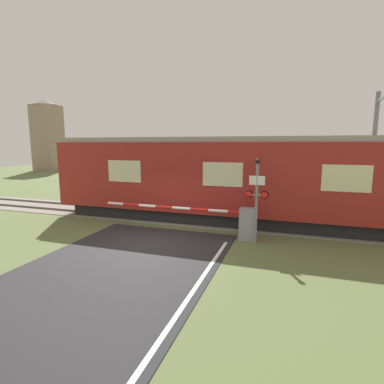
# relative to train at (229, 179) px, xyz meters

# --- Properties ---
(ground_plane) EXTENTS (80.00, 80.00, 0.00)m
(ground_plane) POSITION_rel_train_xyz_m (-2.07, -4.18, -2.06)
(ground_plane) COLOR #5B6B3D
(track_bed) EXTENTS (36.00, 3.20, 0.13)m
(track_bed) POSITION_rel_train_xyz_m (-2.07, 0.00, -2.04)
(track_bed) COLOR gray
(track_bed) RESTS_ON ground_plane
(train) EXTENTS (17.27, 3.04, 4.03)m
(train) POSITION_rel_train_xyz_m (0.00, 0.00, 0.00)
(train) COLOR black
(train) RESTS_ON ground_plane
(crossing_barrier) EXTENTS (6.63, 0.44, 1.27)m
(crossing_barrier) POSITION_rel_train_xyz_m (0.68, -2.59, -1.34)
(crossing_barrier) COLOR gray
(crossing_barrier) RESTS_ON ground_plane
(signal_post) EXTENTS (0.88, 0.26, 3.18)m
(signal_post) POSITION_rel_train_xyz_m (1.60, -2.86, -0.24)
(signal_post) COLOR gray
(signal_post) RESTS_ON ground_plane
(catenary_pole) EXTENTS (0.20, 1.90, 6.02)m
(catenary_pole) POSITION_rel_train_xyz_m (6.28, 1.76, 1.10)
(catenary_pole) COLOR slate
(catenary_pole) RESTS_ON ground_plane
(distant_building) EXTENTS (3.47, 3.47, 9.78)m
(distant_building) POSITION_rel_train_xyz_m (-29.79, 20.02, 2.91)
(distant_building) COLOR gray
(distant_building) RESTS_ON ground_plane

